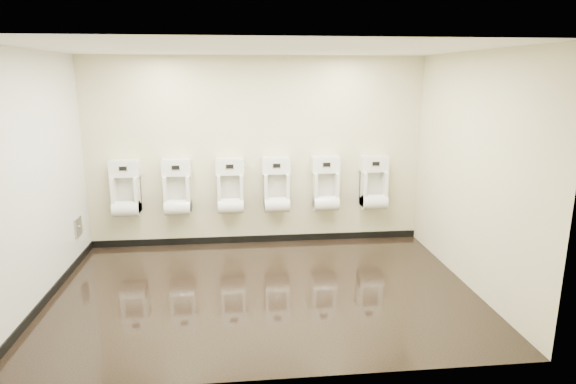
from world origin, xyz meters
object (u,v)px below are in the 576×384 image
object	(u,v)px
urinal_1	(177,191)
urinal_2	(230,190)
access_panel	(78,227)
urinal_0	(126,192)
urinal_5	(374,186)
urinal_3	(276,189)
urinal_4	(326,188)

from	to	relation	value
urinal_1	urinal_2	bearing A→B (deg)	0.00
access_panel	urinal_0	world-z (taller)	urinal_0
access_panel	urinal_5	size ratio (longest dim) A/B	0.31
urinal_0	urinal_5	distance (m)	3.67
urinal_3	urinal_4	size ratio (longest dim) A/B	1.00
urinal_0	urinal_5	world-z (taller)	same
urinal_2	urinal_3	bearing A→B (deg)	0.00
urinal_4	urinal_2	bearing A→B (deg)	180.00
access_panel	urinal_3	xyz separation A→B (m)	(2.76, 0.41, 0.37)
urinal_4	urinal_5	bearing A→B (deg)	0.00
urinal_4	urinal_1	bearing A→B (deg)	180.00
urinal_0	urinal_1	bearing A→B (deg)	0.00
urinal_0	urinal_2	size ratio (longest dim) A/B	1.00
urinal_1	urinal_5	xyz separation A→B (m)	(2.94, 0.00, 0.00)
urinal_1	urinal_3	size ratio (longest dim) A/B	1.00
access_panel	urinal_4	distance (m)	3.55
access_panel	urinal_4	xyz separation A→B (m)	(3.51, 0.41, 0.37)
urinal_1	urinal_2	world-z (taller)	same
urinal_2	urinal_4	xyz separation A→B (m)	(1.43, 0.00, 0.00)
urinal_4	urinal_5	xyz separation A→B (m)	(0.75, 0.00, 0.00)
urinal_1	access_panel	bearing A→B (deg)	-162.69
urinal_1	urinal_4	world-z (taller)	same
urinal_1	urinal_4	bearing A→B (deg)	0.00
urinal_0	urinal_1	xyz separation A→B (m)	(0.73, 0.00, 0.00)
urinal_3	urinal_5	xyz separation A→B (m)	(1.49, 0.00, 0.00)
urinal_2	urinal_5	size ratio (longest dim) A/B	1.00
urinal_2	urinal_4	distance (m)	1.43
access_panel	urinal_5	bearing A→B (deg)	5.49
urinal_2	urinal_3	size ratio (longest dim) A/B	1.00
urinal_0	urinal_1	world-z (taller)	same
urinal_0	urinal_5	size ratio (longest dim) A/B	1.00
urinal_0	urinal_3	size ratio (longest dim) A/B	1.00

